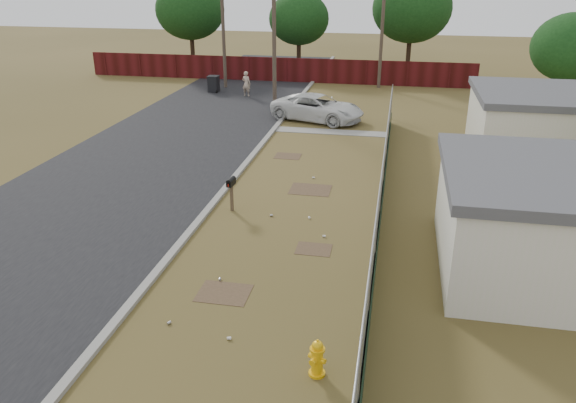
% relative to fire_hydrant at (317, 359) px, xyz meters
% --- Properties ---
extents(ground, '(120.00, 120.00, 0.00)m').
position_rel_fire_hydrant_xyz_m(ground, '(-2.15, 7.76, -0.42)').
color(ground, brown).
rests_on(ground, ground).
extents(street, '(15.10, 60.00, 0.12)m').
position_rel_fire_hydrant_xyz_m(street, '(-8.90, 15.81, -0.41)').
color(street, black).
rests_on(street, ground).
extents(chainlink_fence, '(0.10, 27.06, 2.02)m').
position_rel_fire_hydrant_xyz_m(chainlink_fence, '(0.97, 8.79, 0.37)').
color(chainlink_fence, gray).
rests_on(chainlink_fence, ground).
extents(privacy_fence, '(30.00, 0.12, 1.80)m').
position_rel_fire_hydrant_xyz_m(privacy_fence, '(-8.15, 32.76, 0.48)').
color(privacy_fence, '#490F11').
rests_on(privacy_fence, ground).
extents(utility_poles, '(12.60, 8.24, 9.00)m').
position_rel_fire_hydrant_xyz_m(utility_poles, '(-5.81, 28.43, 4.27)').
color(utility_poles, brown).
rests_on(utility_poles, ground).
extents(houses, '(9.30, 17.24, 3.10)m').
position_rel_fire_hydrant_xyz_m(houses, '(7.55, 10.90, 1.14)').
color(houses, silver).
rests_on(houses, ground).
extents(horizon_trees, '(33.32, 31.94, 7.78)m').
position_rel_fire_hydrant_xyz_m(horizon_trees, '(-1.31, 31.32, 4.20)').
color(horizon_trees, '#302015').
rests_on(horizon_trees, ground).
extents(fire_hydrant, '(0.48, 0.48, 0.91)m').
position_rel_fire_hydrant_xyz_m(fire_hydrant, '(0.00, 0.00, 0.00)').
color(fire_hydrant, '#F4B40C').
rests_on(fire_hydrant, ground).
extents(mailbox, '(0.23, 0.55, 1.26)m').
position_rel_fire_hydrant_xyz_m(mailbox, '(-4.30, 8.17, 0.58)').
color(mailbox, brown).
rests_on(mailbox, ground).
extents(pickup_truck, '(5.79, 3.99, 1.47)m').
position_rel_fire_hydrant_xyz_m(pickup_truck, '(-3.15, 21.57, 0.31)').
color(pickup_truck, silver).
rests_on(pickup_truck, ground).
extents(pedestrian, '(0.70, 0.55, 1.70)m').
position_rel_fire_hydrant_xyz_m(pedestrian, '(-8.84, 27.09, 0.42)').
color(pedestrian, tan).
rests_on(pedestrian, ground).
extents(trash_bin, '(0.78, 0.85, 1.14)m').
position_rel_fire_hydrant_xyz_m(trash_bin, '(-11.46, 28.00, 0.16)').
color(trash_bin, black).
rests_on(trash_bin, ground).
extents(scattered_litter, '(3.22, 11.31, 0.07)m').
position_rel_fire_hydrant_xyz_m(scattered_litter, '(-2.32, 5.72, -0.38)').
color(scattered_litter, silver).
rests_on(scattered_litter, ground).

